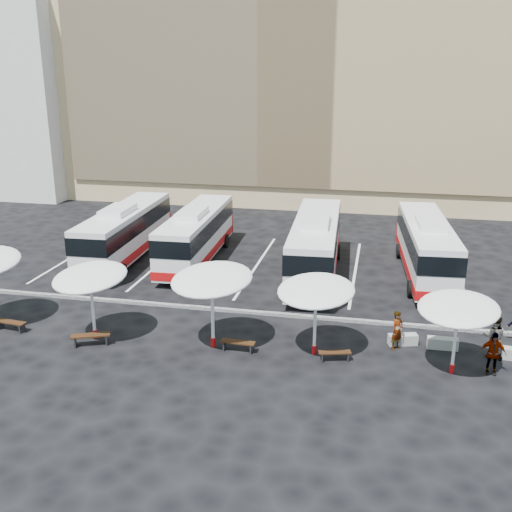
% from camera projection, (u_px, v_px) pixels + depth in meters
% --- Properties ---
extents(ground, '(120.00, 120.00, 0.00)m').
position_uv_depth(ground, '(224.00, 315.00, 29.46)').
color(ground, black).
rests_on(ground, ground).
extents(sandstone_building, '(42.00, 18.25, 29.60)m').
position_uv_depth(sandstone_building, '(310.00, 56.00, 55.37)').
color(sandstone_building, tan).
rests_on(sandstone_building, ground).
extents(apartment_block, '(14.00, 14.00, 18.00)m').
position_uv_depth(apartment_block, '(19.00, 96.00, 58.41)').
color(apartment_block, silver).
rests_on(apartment_block, ground).
extents(curb_divider, '(34.00, 0.25, 0.15)m').
position_uv_depth(curb_divider, '(226.00, 310.00, 29.90)').
color(curb_divider, black).
rests_on(curb_divider, ground).
extents(bay_lines, '(24.15, 12.00, 0.01)m').
position_uv_depth(bay_lines, '(257.00, 265.00, 36.92)').
color(bay_lines, white).
rests_on(bay_lines, ground).
extents(bus_0, '(2.94, 11.30, 3.56)m').
position_uv_depth(bus_0, '(125.00, 231.00, 37.61)').
color(bus_0, white).
rests_on(bus_0, ground).
extents(bus_1, '(2.86, 11.02, 3.47)m').
position_uv_depth(bus_1, '(197.00, 233.00, 37.27)').
color(bus_1, white).
rests_on(bus_1, ground).
extents(bus_2, '(3.16, 11.86, 3.73)m').
position_uv_depth(bus_2, '(315.00, 244.00, 34.51)').
color(bus_2, white).
rests_on(bus_2, ground).
extents(bus_3, '(3.18, 11.31, 3.54)m').
position_uv_depth(bus_3, '(426.00, 246.00, 34.60)').
color(bus_3, white).
rests_on(bus_3, ground).
extents(sunshade_1, '(4.19, 4.21, 3.41)m').
position_uv_depth(sunshade_1, '(90.00, 277.00, 26.13)').
color(sunshade_1, white).
rests_on(sunshade_1, ground).
extents(sunshade_2, '(4.57, 4.60, 3.65)m').
position_uv_depth(sunshade_2, '(212.00, 280.00, 25.25)').
color(sunshade_2, white).
rests_on(sunshade_2, ground).
extents(sunshade_3, '(4.01, 4.04, 3.37)m').
position_uv_depth(sunshade_3, '(316.00, 291.00, 24.65)').
color(sunshade_3, white).
rests_on(sunshade_3, ground).
extents(sunshade_4, '(4.05, 4.07, 3.24)m').
position_uv_depth(sunshade_4, '(458.00, 309.00, 23.10)').
color(sunshade_4, white).
rests_on(sunshade_4, ground).
extents(wood_bench_0, '(1.53, 0.57, 0.46)m').
position_uv_depth(wood_bench_0, '(11.00, 324.00, 27.64)').
color(wood_bench_0, black).
rests_on(wood_bench_0, ground).
extents(wood_bench_1, '(1.71, 1.06, 0.51)m').
position_uv_depth(wood_bench_1, '(91.00, 337.00, 26.17)').
color(wood_bench_1, black).
rests_on(wood_bench_1, ground).
extents(wood_bench_2, '(1.53, 0.48, 0.46)m').
position_uv_depth(wood_bench_2, '(238.00, 344.00, 25.63)').
color(wood_bench_2, black).
rests_on(wood_bench_2, ground).
extents(wood_bench_3, '(1.39, 0.69, 0.41)m').
position_uv_depth(wood_bench_3, '(335.00, 354.00, 24.81)').
color(wood_bench_3, black).
rests_on(wood_bench_3, ground).
extents(conc_bench_0, '(1.33, 0.77, 0.47)m').
position_uv_depth(conc_bench_0, '(403.00, 339.00, 26.29)').
color(conc_bench_0, gray).
rests_on(conc_bench_0, ground).
extents(conc_bench_1, '(1.31, 0.46, 0.49)m').
position_uv_depth(conc_bench_1, '(442.00, 343.00, 25.91)').
color(conc_bench_1, gray).
rests_on(conc_bench_1, ground).
extents(passenger_0, '(0.73, 0.75, 1.73)m').
position_uv_depth(passenger_0, '(397.00, 330.00, 25.70)').
color(passenger_0, black).
rests_on(passenger_0, ground).
extents(passenger_1, '(1.01, 0.84, 1.89)m').
position_uv_depth(passenger_1, '(494.00, 337.00, 24.86)').
color(passenger_1, black).
rests_on(passenger_1, ground).
extents(passenger_2, '(1.05, 0.46, 1.77)m').
position_uv_depth(passenger_2, '(493.00, 353.00, 23.61)').
color(passenger_2, black).
rests_on(passenger_2, ground).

